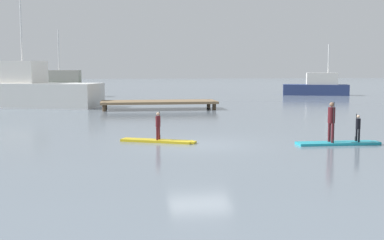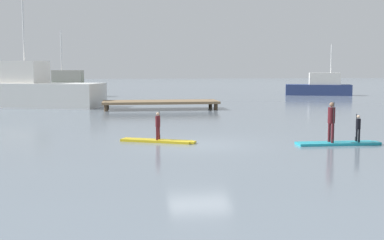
# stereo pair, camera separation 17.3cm
# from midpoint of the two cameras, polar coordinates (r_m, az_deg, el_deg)

# --- Properties ---
(ground_plane) EXTENTS (240.00, 240.00, 0.00)m
(ground_plane) POSITION_cam_midpoint_polar(r_m,az_deg,el_deg) (20.26, 0.64, -2.81)
(ground_plane) COLOR slate
(paddleboard_near) EXTENTS (3.12, 1.79, 0.10)m
(paddleboard_near) POSITION_cam_midpoint_polar(r_m,az_deg,el_deg) (20.97, -4.10, -2.39)
(paddleboard_near) COLOR gold
(paddleboard_near) RESTS_ON ground
(paddler_child_solo) EXTENTS (0.27, 0.37, 1.17)m
(paddler_child_solo) POSITION_cam_midpoint_polar(r_m,az_deg,el_deg) (20.89, -4.10, -0.50)
(paddler_child_solo) COLOR #4C1419
(paddler_child_solo) RESTS_ON paddleboard_near
(paddleboard_far) EXTENTS (3.43, 0.82, 0.10)m
(paddleboard_far) POSITION_cam_midpoint_polar(r_m,az_deg,el_deg) (21.11, 16.05, -2.55)
(paddleboard_far) COLOR #1E9EB2
(paddleboard_far) RESTS_ON ground
(paddler_adult) EXTENTS (0.29, 0.51, 1.65)m
(paddler_adult) POSITION_cam_midpoint_polar(r_m,az_deg,el_deg) (20.87, 15.33, 0.07)
(paddler_adult) COLOR #4C1419
(paddler_adult) RESTS_ON paddleboard_far
(paddler_child_front) EXTENTS (0.19, 0.39, 1.13)m
(paddler_child_front) POSITION_cam_midpoint_polar(r_m,az_deg,el_deg) (21.38, 18.11, -0.73)
(paddler_child_front) COLOR black
(paddler_child_front) RESTS_ON paddleboard_far
(fishing_boat_white_large) EXTENTS (13.26, 7.58, 9.09)m
(fishing_boat_white_large) POSITION_cam_midpoint_polar(r_m,az_deg,el_deg) (42.23, -19.23, 3.26)
(fishing_boat_white_large) COLOR silver
(fishing_boat_white_large) RESTS_ON ground
(fishing_boat_green_midground) EXTENTS (7.53, 3.22, 7.00)m
(fishing_boat_green_midground) POSITION_cam_midpoint_polar(r_m,az_deg,el_deg) (55.42, -14.17, 3.65)
(fishing_boat_green_midground) COLOR #2D5638
(fishing_boat_green_midground) RESTS_ON ground
(motor_boat_small_navy) EXTENTS (7.48, 4.26, 5.66)m
(motor_boat_small_navy) POSITION_cam_midpoint_polar(r_m,az_deg,el_deg) (58.12, 13.96, 3.72)
(motor_boat_small_navy) COLOR navy
(motor_boat_small_navy) RESTS_ON ground
(floating_dock) EXTENTS (8.53, 2.90, 0.63)m
(floating_dock) POSITION_cam_midpoint_polar(r_m,az_deg,el_deg) (37.35, -3.92, 2.03)
(floating_dock) COLOR #846B4C
(floating_dock) RESTS_ON ground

